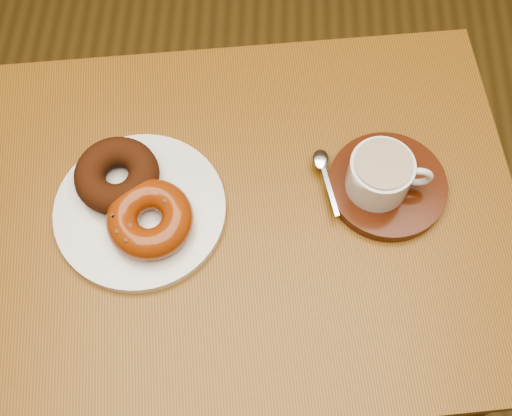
{
  "coord_description": "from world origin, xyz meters",
  "views": [
    {
      "loc": [
        -0.06,
        -0.33,
        1.53
      ],
      "look_at": [
        -0.07,
        0.04,
        0.74
      ],
      "focal_mm": 45.0,
      "sensor_mm": 36.0,
      "label": 1
    }
  ],
  "objects_px": {
    "donut_plate": "(140,210)",
    "saucer": "(387,186)",
    "coffee_cup": "(381,174)",
    "cafe_table": "(243,245)"
  },
  "relations": [
    {
      "from": "saucer",
      "to": "coffee_cup",
      "type": "bearing_deg",
      "value": -167.11
    },
    {
      "from": "saucer",
      "to": "coffee_cup",
      "type": "height_order",
      "value": "coffee_cup"
    },
    {
      "from": "cafe_table",
      "to": "saucer",
      "type": "distance_m",
      "value": 0.24
    },
    {
      "from": "saucer",
      "to": "coffee_cup",
      "type": "relative_size",
      "value": 1.44
    },
    {
      "from": "donut_plate",
      "to": "saucer",
      "type": "height_order",
      "value": "saucer"
    },
    {
      "from": "saucer",
      "to": "cafe_table",
      "type": "bearing_deg",
      "value": -167.17
    },
    {
      "from": "donut_plate",
      "to": "cafe_table",
      "type": "bearing_deg",
      "value": 1.06
    },
    {
      "from": "donut_plate",
      "to": "coffee_cup",
      "type": "relative_size",
      "value": 2.06
    },
    {
      "from": "donut_plate",
      "to": "coffee_cup",
      "type": "distance_m",
      "value": 0.33
    },
    {
      "from": "donut_plate",
      "to": "saucer",
      "type": "bearing_deg",
      "value": 8.1
    }
  ]
}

